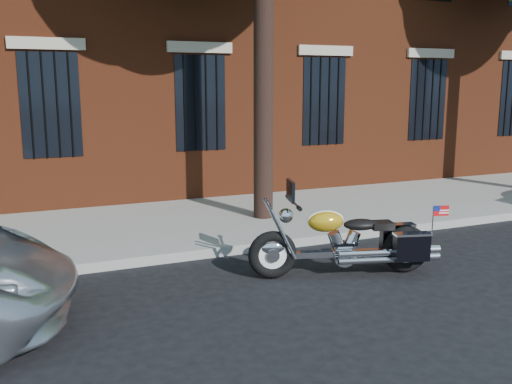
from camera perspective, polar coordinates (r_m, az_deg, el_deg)
name	(u,v)px	position (r m, az deg, el deg)	size (l,w,h in m)	color
ground	(315,275)	(8.03, 5.93, -8.24)	(120.00, 120.00, 0.00)	black
curb	(273,244)	(9.18, 1.73, -5.25)	(40.00, 0.16, 0.15)	gray
sidewalk	(231,219)	(10.86, -2.47, -2.72)	(40.00, 3.60, 0.15)	gray
motorcycle	(350,243)	(7.95, 9.39, -5.09)	(2.52, 1.22, 1.35)	black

